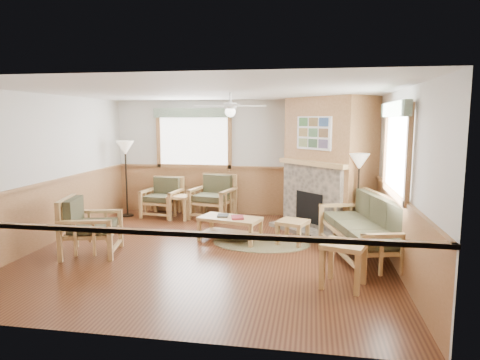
% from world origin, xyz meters
% --- Properties ---
extents(floor, '(6.00, 6.00, 0.01)m').
position_xyz_m(floor, '(0.00, 0.00, -0.01)').
color(floor, '#4E2816').
rests_on(floor, ground).
extents(ceiling, '(6.00, 6.00, 0.01)m').
position_xyz_m(ceiling, '(0.00, 0.00, 2.70)').
color(ceiling, white).
rests_on(ceiling, floor).
extents(wall_back, '(6.00, 0.02, 2.70)m').
position_xyz_m(wall_back, '(0.00, 3.00, 1.35)').
color(wall_back, silver).
rests_on(wall_back, floor).
extents(wall_front, '(6.00, 0.02, 2.70)m').
position_xyz_m(wall_front, '(0.00, -3.00, 1.35)').
color(wall_front, silver).
rests_on(wall_front, floor).
extents(wall_left, '(0.02, 6.00, 2.70)m').
position_xyz_m(wall_left, '(-3.00, 0.00, 1.35)').
color(wall_left, silver).
rests_on(wall_left, floor).
extents(wall_right, '(0.02, 6.00, 2.70)m').
position_xyz_m(wall_right, '(3.00, 0.00, 1.35)').
color(wall_right, silver).
rests_on(wall_right, floor).
extents(wainscot, '(6.00, 6.00, 1.10)m').
position_xyz_m(wainscot, '(0.00, 0.00, 0.55)').
color(wainscot, '#98683E').
rests_on(wainscot, floor).
extents(fireplace, '(3.11, 3.11, 2.70)m').
position_xyz_m(fireplace, '(2.05, 2.05, 1.35)').
color(fireplace, '#98683E').
rests_on(fireplace, floor).
extents(window_back, '(1.90, 0.16, 1.50)m').
position_xyz_m(window_back, '(-1.10, 2.96, 2.53)').
color(window_back, white).
rests_on(window_back, wall_back).
extents(window_right, '(0.16, 1.90, 1.50)m').
position_xyz_m(window_right, '(2.96, -0.20, 2.53)').
color(window_right, white).
rests_on(window_right, wall_right).
extents(ceiling_fan, '(1.59, 1.59, 0.36)m').
position_xyz_m(ceiling_fan, '(0.30, 0.30, 2.66)').
color(ceiling_fan, white).
rests_on(ceiling_fan, ceiling).
extents(sofa, '(2.33, 1.41, 1.00)m').
position_xyz_m(sofa, '(2.55, 0.06, 0.50)').
color(sofa, tan).
rests_on(sofa, floor).
extents(armchair_back_left, '(0.89, 0.89, 0.90)m').
position_xyz_m(armchair_back_left, '(-1.73, 2.43, 0.45)').
color(armchair_back_left, tan).
rests_on(armchair_back_left, floor).
extents(armchair_back_right, '(1.04, 1.04, 0.98)m').
position_xyz_m(armchair_back_right, '(-0.54, 2.47, 0.49)').
color(armchair_back_right, tan).
rests_on(armchair_back_right, floor).
extents(armchair_left, '(1.03, 1.03, 0.96)m').
position_xyz_m(armchair_left, '(-1.93, -0.48, 0.48)').
color(armchair_left, tan).
rests_on(armchair_left, floor).
extents(coffee_table, '(1.23, 0.83, 0.45)m').
position_xyz_m(coffee_table, '(0.22, 0.67, 0.23)').
color(coffee_table, tan).
rests_on(coffee_table, floor).
extents(end_table_chairs, '(0.52, 0.50, 0.54)m').
position_xyz_m(end_table_chairs, '(-1.26, 2.25, 0.27)').
color(end_table_chairs, tan).
rests_on(end_table_chairs, floor).
extents(end_table_sofa, '(0.69, 0.67, 0.62)m').
position_xyz_m(end_table_sofa, '(2.15, -1.24, 0.31)').
color(end_table_sofa, tan).
rests_on(end_table_sofa, floor).
extents(footstool, '(0.64, 0.64, 0.43)m').
position_xyz_m(footstool, '(1.38, 0.68, 0.22)').
color(footstool, tan).
rests_on(footstool, floor).
extents(braided_rug, '(1.79, 1.79, 0.01)m').
position_xyz_m(braided_rug, '(0.81, 0.61, 0.01)').
color(braided_rug, brown).
rests_on(braided_rug, floor).
extents(floor_lamp_left, '(0.49, 0.49, 1.77)m').
position_xyz_m(floor_lamp_left, '(-2.55, 2.30, 0.89)').
color(floor_lamp_left, black).
rests_on(floor_lamp_left, floor).
extents(floor_lamp_right, '(0.46, 0.46, 1.64)m').
position_xyz_m(floor_lamp_right, '(2.55, 1.11, 0.82)').
color(floor_lamp_right, black).
rests_on(floor_lamp_right, floor).
extents(book_red, '(0.28, 0.34, 0.03)m').
position_xyz_m(book_red, '(0.37, 0.62, 0.48)').
color(book_red, maroon).
rests_on(book_red, coffee_table).
extents(book_dark, '(0.23, 0.29, 0.03)m').
position_xyz_m(book_dark, '(0.07, 0.74, 0.48)').
color(book_dark, black).
rests_on(book_dark, coffee_table).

